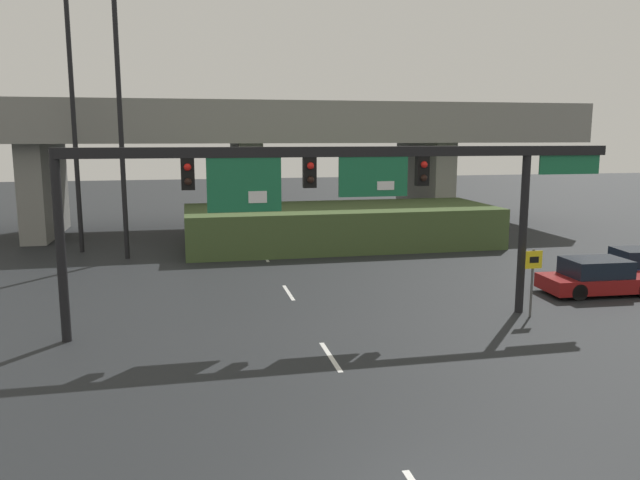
{
  "coord_description": "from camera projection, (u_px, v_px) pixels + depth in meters",
  "views": [
    {
      "loc": [
        -3.76,
        -8.74,
        6.1
      ],
      "look_at": [
        0.0,
        8.81,
        3.07
      ],
      "focal_mm": 35.0,
      "sensor_mm": 36.0,
      "label": 1
    }
  ],
  "objects": [
    {
      "name": "speed_limit_sign",
      "position": [
        533.0,
        273.0,
        20.91
      ],
      "size": [
        0.6,
        0.11,
        2.34
      ],
      "color": "#4C4C4C",
      "rests_on": "ground"
    },
    {
      "name": "highway_light_pole_near",
      "position": [
        72.0,
        92.0,
        31.51
      ],
      "size": [
        0.7,
        0.36,
        15.73
      ],
      "color": "black",
      "rests_on": "ground"
    },
    {
      "name": "highway_light_pole_far",
      "position": [
        118.0,
        82.0,
        29.76
      ],
      "size": [
        0.7,
        0.36,
        16.44
      ],
      "color": "black",
      "rests_on": "ground"
    },
    {
      "name": "signal_gantry",
      "position": [
        338.0,
        179.0,
        19.6
      ],
      "size": [
        17.85,
        0.44,
        5.74
      ],
      "color": "black",
      "rests_on": "ground"
    },
    {
      "name": "grass_embankment",
      "position": [
        340.0,
        226.0,
        34.73
      ],
      "size": [
        16.98,
        6.58,
        2.19
      ],
      "color": "#42562D",
      "rests_on": "ground"
    },
    {
      "name": "lane_markings",
      "position": [
        288.0,
        293.0,
        24.41
      ],
      "size": [
        0.14,
        31.62,
        0.01
      ],
      "color": "silver",
      "rests_on": "ground"
    },
    {
      "name": "overpass_bridge",
      "position": [
        245.0,
        142.0,
        39.73
      ],
      "size": [
        43.08,
        9.43,
        8.06
      ],
      "color": "gray",
      "rests_on": "ground"
    },
    {
      "name": "parked_sedan_near_right",
      "position": [
        598.0,
        277.0,
        24.17
      ],
      "size": [
        4.47,
        2.1,
        1.38
      ],
      "rotation": [
        0.0,
        0.0,
        -0.05
      ],
      "color": "maroon",
      "rests_on": "ground"
    }
  ]
}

